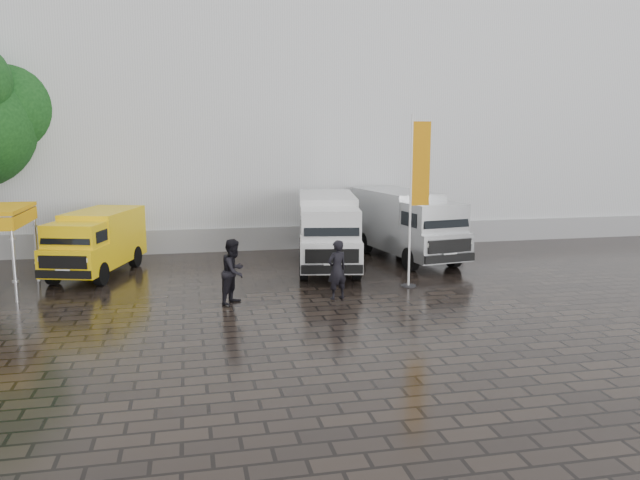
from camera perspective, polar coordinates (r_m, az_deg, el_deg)
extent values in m
plane|color=black|center=(20.10, 5.34, -4.64)|extent=(120.00, 120.00, 0.00)
cube|color=silver|center=(35.49, 0.82, 11.32)|extent=(44.00, 16.00, 12.00)
cube|color=gray|center=(28.03, 4.44, 0.47)|extent=(44.00, 0.15, 1.00)
cylinder|color=silver|center=(23.14, -24.54, -0.35)|extent=(0.10, 0.10, 2.56)
cylinder|color=silver|center=(20.46, -26.20, -1.67)|extent=(0.10, 0.10, 2.56)
cylinder|color=black|center=(20.80, 8.09, -4.16)|extent=(0.50, 0.50, 0.04)
cylinder|color=white|center=(20.32, 8.27, 3.44)|extent=(0.07, 0.07, 5.57)
cube|color=orange|center=(20.35, 9.23, 6.89)|extent=(0.60, 0.03, 2.68)
cube|color=black|center=(29.07, 12.43, 0.61)|extent=(0.76, 0.76, 1.01)
imported|color=black|center=(18.85, 1.57, -2.73)|extent=(0.77, 0.64, 1.82)
imported|color=black|center=(18.52, -7.88, -2.86)|extent=(1.13, 1.19, 1.93)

